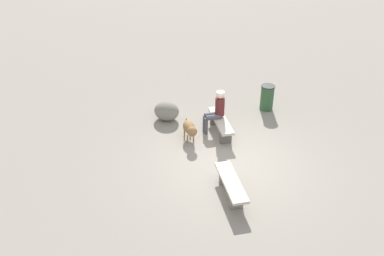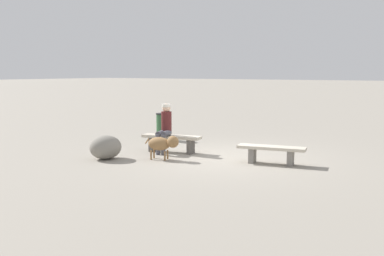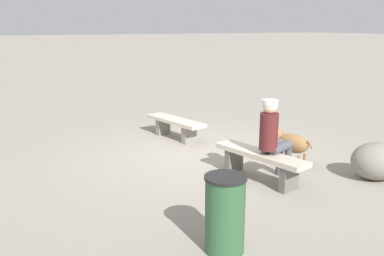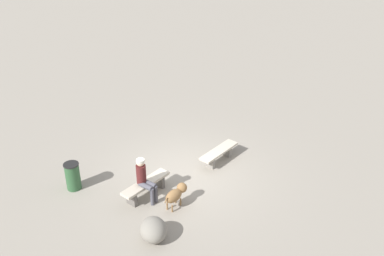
{
  "view_description": "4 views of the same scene",
  "coord_description": "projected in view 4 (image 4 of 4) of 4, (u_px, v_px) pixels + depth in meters",
  "views": [
    {
      "loc": [
        -9.29,
        1.16,
        6.73
      ],
      "look_at": [
        1.08,
        1.02,
        0.45
      ],
      "focal_mm": 38.99,
      "sensor_mm": 36.0,
      "label": 1
    },
    {
      "loc": [
        -5.31,
        9.75,
        2.2
      ],
      "look_at": [
        1.34,
        -0.6,
        0.6
      ],
      "focal_mm": 40.73,
      "sensor_mm": 36.0,
      "label": 2
    },
    {
      "loc": [
        6.44,
        -3.78,
        2.41
      ],
      "look_at": [
        0.4,
        -0.46,
        0.68
      ],
      "focal_mm": 38.63,
      "sensor_mm": 36.0,
      "label": 3
    },
    {
      "loc": [
        6.85,
        8.99,
        7.83
      ],
      "look_at": [
        -1.16,
        -1.06,
        0.83
      ],
      "focal_mm": 40.3,
      "sensor_mm": 36.0,
      "label": 4
    }
  ],
  "objects": [
    {
      "name": "boulder",
      "position": [
        154.0,
        230.0,
        10.97
      ],
      "size": [
        0.96,
        1.02,
        0.61
      ],
      "primitive_type": "ellipsoid",
      "rotation": [
        0.0,
        0.0,
        4.29
      ],
      "color": "gray",
      "rests_on": "ground"
    },
    {
      "name": "bench_right",
      "position": [
        146.0,
        186.0,
        12.57
      ],
      "size": [
        1.7,
        0.69,
        0.47
      ],
      "rotation": [
        0.0,
        0.0,
        0.2
      ],
      "color": "#605B56",
      "rests_on": "ground"
    },
    {
      "name": "seated_person",
      "position": [
        144.0,
        177.0,
        12.21
      ],
      "size": [
        0.41,
        0.65,
        1.34
      ],
      "rotation": [
        0.0,
        0.0,
        0.27
      ],
      "color": "#511E1E",
      "rests_on": "ground"
    },
    {
      "name": "bench_left",
      "position": [
        219.0,
        153.0,
        14.2
      ],
      "size": [
        1.66,
        0.71,
        0.43
      ],
      "rotation": [
        0.0,
        0.0,
        0.2
      ],
      "color": "gray",
      "rests_on": "ground"
    },
    {
      "name": "trash_bin",
      "position": [
        73.0,
        176.0,
        12.83
      ],
      "size": [
        0.46,
        0.46,
        0.86
      ],
      "color": "#2D5633",
      "rests_on": "ground"
    },
    {
      "name": "ground",
      "position": [
        184.0,
        175.0,
        13.68
      ],
      "size": [
        210.0,
        210.0,
        0.06
      ],
      "primitive_type": "cube",
      "color": "gray"
    },
    {
      "name": "dog",
      "position": [
        176.0,
        194.0,
        12.11
      ],
      "size": [
        0.89,
        0.47,
        0.62
      ],
      "rotation": [
        0.0,
        0.0,
        3.38
      ],
      "color": "olive",
      "rests_on": "ground"
    }
  ]
}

